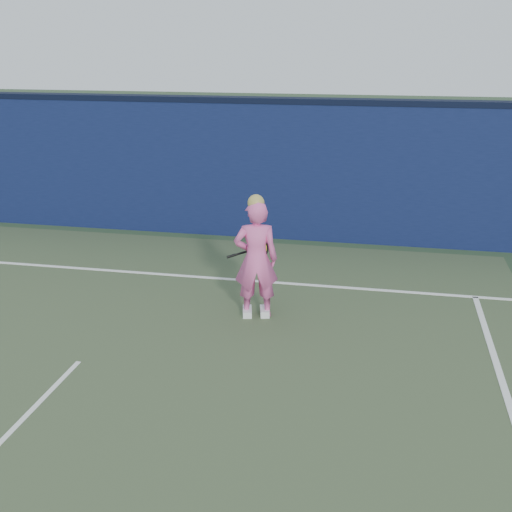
# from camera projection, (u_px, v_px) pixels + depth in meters

# --- Properties ---
(ground) EXTENTS (80.00, 80.00, 0.00)m
(ground) POSITION_uv_depth(u_px,v_px,m) (35.00, 408.00, 6.59)
(ground) COLOR #2D4329
(ground) RESTS_ON ground
(backstop_wall) EXTENTS (24.00, 0.40, 2.50)m
(backstop_wall) POSITION_uv_depth(u_px,v_px,m) (204.00, 169.00, 12.22)
(backstop_wall) COLOR #0D173D
(backstop_wall) RESTS_ON ground
(wall_cap) EXTENTS (24.00, 0.42, 0.10)m
(wall_cap) POSITION_uv_depth(u_px,v_px,m) (202.00, 99.00, 11.80)
(wall_cap) COLOR black
(wall_cap) RESTS_ON backstop_wall
(player) EXTENTS (0.66, 0.51, 1.70)m
(player) POSITION_uv_depth(u_px,v_px,m) (256.00, 259.00, 8.55)
(player) COLOR pink
(player) RESTS_ON ground
(racket) EXTENTS (0.59, 0.22, 0.32)m
(racket) POSITION_uv_depth(u_px,v_px,m) (256.00, 250.00, 8.97)
(racket) COLOR black
(racket) RESTS_ON ground
(court_lines) EXTENTS (11.00, 12.04, 0.01)m
(court_lines) POSITION_uv_depth(u_px,v_px,m) (17.00, 425.00, 6.28)
(court_lines) COLOR white
(court_lines) RESTS_ON court_surface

